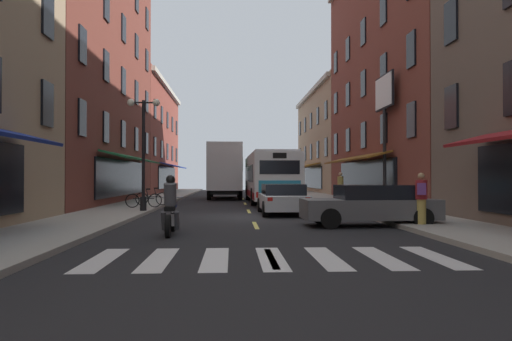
{
  "coord_description": "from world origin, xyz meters",
  "views": [
    {
      "loc": [
        -0.77,
        -19.52,
        1.61
      ],
      "look_at": [
        0.53,
        6.87,
        1.96
      ],
      "focal_mm": 33.93,
      "sensor_mm": 36.0,
      "label": 1
    }
  ],
  "objects": [
    {
      "name": "billboard_sign",
      "position": [
        7.05,
        4.92,
        5.23
      ],
      "size": [
        0.4,
        2.74,
        6.73
      ],
      "color": "black",
      "rests_on": "sidewalk_right"
    },
    {
      "name": "crosswalk_near",
      "position": [
        0.0,
        -10.0,
        0.0
      ],
      "size": [
        7.1,
        2.8,
        0.01
      ],
      "color": "silver",
      "rests_on": "ground"
    },
    {
      "name": "motorcycle_rider",
      "position": [
        -2.48,
        -5.99,
        0.71
      ],
      "size": [
        0.62,
        2.07,
        1.66
      ],
      "color": "black",
      "rests_on": "ground"
    },
    {
      "name": "lane_centre_dashes",
      "position": [
        0.0,
        -0.25,
        0.0
      ],
      "size": [
        0.14,
        73.9,
        0.01
      ],
      "color": "#DBCC4C",
      "rests_on": "ground"
    },
    {
      "name": "bicycle_near",
      "position": [
        -5.01,
        3.9,
        0.5
      ],
      "size": [
        1.69,
        0.5,
        0.91
      ],
      "color": "black",
      "rests_on": "sidewalk_left"
    },
    {
      "name": "bicycle_mid",
      "position": [
        -4.93,
        5.82,
        0.5
      ],
      "size": [
        1.71,
        0.48,
        0.91
      ],
      "color": "black",
      "rests_on": "sidewalk_left"
    },
    {
      "name": "box_truck",
      "position": [
        -1.31,
        16.18,
        2.06
      ],
      "size": [
        2.54,
        8.04,
        3.94
      ],
      "color": "#B21E19",
      "rests_on": "ground"
    },
    {
      "name": "transit_bus",
      "position": [
        1.55,
        10.46,
        1.61
      ],
      "size": [
        2.76,
        11.16,
        3.05
      ],
      "color": "white",
      "rests_on": "ground"
    },
    {
      "name": "ground_plane",
      "position": [
        0.0,
        0.0,
        -0.05
      ],
      "size": [
        34.8,
        80.0,
        0.1
      ],
      "primitive_type": "cube",
      "color": "black"
    },
    {
      "name": "sidewalk_left",
      "position": [
        -5.9,
        0.0,
        0.07
      ],
      "size": [
        3.0,
        80.0,
        0.14
      ],
      "primitive_type": "cube",
      "color": "#A39E93",
      "rests_on": "ground"
    },
    {
      "name": "street_lamp_twin",
      "position": [
        -4.63,
        1.66,
        2.84
      ],
      "size": [
        1.42,
        0.32,
        4.86
      ],
      "color": "black",
      "rests_on": "sidewalk_left"
    },
    {
      "name": "sedan_near",
      "position": [
        -1.07,
        26.9,
        0.67
      ],
      "size": [
        1.95,
        4.68,
        1.29
      ],
      "color": "#144723",
      "rests_on": "ground"
    },
    {
      "name": "pedestrian_near",
      "position": [
        5.09,
        -4.8,
        0.98
      ],
      "size": [
        0.41,
        0.53,
        1.59
      ],
      "rotation": [
        0.0,
        0.0,
        5.94
      ],
      "color": "#B29947",
      "rests_on": "sidewalk_right"
    },
    {
      "name": "sidewalk_right",
      "position": [
        5.9,
        0.0,
        0.07
      ],
      "size": [
        3.0,
        80.0,
        0.14
      ],
      "primitive_type": "cube",
      "color": "#A39E93",
      "rests_on": "ground"
    },
    {
      "name": "sedan_mid",
      "position": [
        3.75,
        -3.88,
        0.69
      ],
      "size": [
        4.36,
        1.99,
        1.34
      ],
      "color": "#515154",
      "rests_on": "ground"
    },
    {
      "name": "sedan_far",
      "position": [
        1.39,
        1.12,
        0.67
      ],
      "size": [
        2.0,
        4.25,
        1.3
      ],
      "color": "silver",
      "rests_on": "ground"
    },
    {
      "name": "pedestrian_mid",
      "position": [
        5.7,
        9.08,
        1.04
      ],
      "size": [
        0.36,
        0.36,
        1.75
      ],
      "rotation": [
        0.0,
        0.0,
        2.47
      ],
      "color": "#33663F",
      "rests_on": "sidewalk_right"
    }
  ]
}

